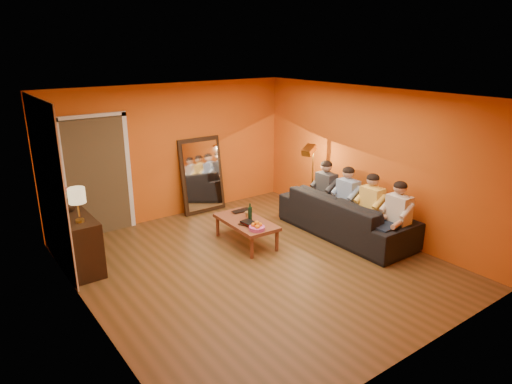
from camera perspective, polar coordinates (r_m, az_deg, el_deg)
room_shell at (r=7.00m, az=-1.68°, el=1.54°), size 5.00×5.50×2.60m
white_accent at (r=7.31m, az=-24.44°, el=0.62°), size 0.02×1.90×2.58m
doorway_recess at (r=8.61m, az=-19.47°, el=1.94°), size 1.06×0.30×2.10m
door_jamb_left at (r=8.37m, az=-22.92°, el=1.07°), size 0.08×0.06×2.20m
door_jamb_right at (r=8.67m, az=-15.65°, el=2.41°), size 0.08×0.06×2.20m
door_header at (r=8.29m, az=-19.99°, el=8.88°), size 1.22×0.06×0.08m
mirror_frame at (r=9.28m, az=-6.80°, el=2.10°), size 0.92×0.27×1.51m
mirror_glass at (r=9.24m, az=-6.68°, el=2.05°), size 0.78×0.21×1.35m
sideboard at (r=7.46m, az=-21.40°, el=-5.83°), size 0.44×1.18×0.85m
table_lamp at (r=6.95m, az=-21.37°, el=-1.54°), size 0.24×0.24×0.51m
sofa at (r=8.32m, az=11.15°, el=-2.82°), size 2.57×1.00×0.75m
coffee_table at (r=7.87m, az=-1.25°, el=-4.98°), size 0.66×1.24×0.42m
floor_lamp at (r=8.92m, az=7.05°, el=1.18°), size 0.37×0.33×1.44m
dog at (r=8.23m, az=9.74°, el=-3.30°), size 0.37×0.57×0.66m
person_far_left at (r=7.74m, az=17.32°, el=-3.05°), size 0.70×0.44×1.22m
person_mid_left at (r=8.05m, az=14.22°, el=-1.95°), size 0.70×0.44×1.22m
person_mid_right at (r=8.39m, az=11.36°, el=-0.93°), size 0.70×0.44×1.22m
person_far_right at (r=8.75m, az=8.73°, el=0.01°), size 0.70×0.44×1.22m
fruit_bowl at (r=7.37m, az=0.11°, el=-4.19°), size 0.26×0.26×0.16m
wine_bottle at (r=7.72m, az=-0.75°, el=-2.52°), size 0.07×0.07×0.31m
tumbler at (r=7.93m, az=-1.05°, el=-2.81°), size 0.10×0.10×0.09m
laptop at (r=8.15m, az=-1.64°, el=-2.46°), size 0.36×0.23×0.03m
book_lower at (r=7.54m, az=-1.51°, el=-4.23°), size 0.27×0.29×0.02m
book_mid at (r=7.54m, az=-1.49°, el=-4.05°), size 0.19×0.25×0.02m
book_upper at (r=7.51m, az=-1.47°, el=-3.96°), size 0.20×0.26×0.02m
vase at (r=7.51m, az=-22.37°, el=-1.49°), size 0.19×0.19×0.20m
flowers at (r=7.45m, az=-22.57°, el=0.06°), size 0.17×0.17×0.39m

